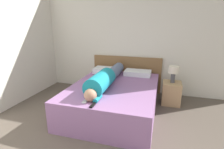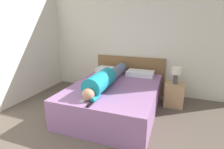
# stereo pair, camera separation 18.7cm
# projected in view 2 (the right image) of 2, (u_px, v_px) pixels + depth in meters

# --- Properties ---
(wall_back) EXTENTS (5.09, 0.06, 2.60)m
(wall_back) POSITION_uv_depth(u_px,v_px,m) (128.00, 38.00, 4.12)
(wall_back) COLOR silver
(wall_back) RESTS_ON ground_plane
(wall_left) EXTENTS (0.06, 4.51, 2.60)m
(wall_left) POSITION_uv_depth(u_px,v_px,m) (2.00, 42.00, 3.25)
(wall_left) COLOR silver
(wall_left) RESTS_ON ground_plane
(bed) EXTENTS (1.54, 2.03, 0.52)m
(bed) POSITION_uv_depth(u_px,v_px,m) (115.00, 98.00, 3.33)
(bed) COLOR #936699
(bed) RESTS_ON ground_plane
(headboard) EXTENTS (1.66, 0.04, 0.86)m
(headboard) POSITION_uv_depth(u_px,v_px,m) (130.00, 74.00, 4.28)
(headboard) COLOR brown
(headboard) RESTS_ON ground_plane
(nightstand) EXTENTS (0.37, 0.37, 0.47)m
(nightstand) POSITION_uv_depth(u_px,v_px,m) (174.00, 95.00, 3.55)
(nightstand) COLOR tan
(nightstand) RESTS_ON ground_plane
(table_lamp) EXTENTS (0.20, 0.20, 0.34)m
(table_lamp) POSITION_uv_depth(u_px,v_px,m) (176.00, 72.00, 3.42)
(table_lamp) COLOR #4C4C51
(table_lamp) RESTS_ON nightstand
(person_lying) EXTENTS (0.32, 1.81, 0.32)m
(person_lying) POSITION_uv_depth(u_px,v_px,m) (106.00, 78.00, 3.20)
(person_lying) COLOR tan
(person_lying) RESTS_ON bed
(pillow_near_headboard) EXTENTS (0.60, 0.35, 0.12)m
(pillow_near_headboard) POSITION_uv_depth(u_px,v_px,m) (110.00, 70.00, 4.08)
(pillow_near_headboard) COLOR white
(pillow_near_headboard) RESTS_ON bed
(pillow_second) EXTENTS (0.57, 0.35, 0.10)m
(pillow_second) POSITION_uv_depth(u_px,v_px,m) (140.00, 73.00, 3.84)
(pillow_second) COLOR white
(pillow_second) RESTS_ON bed
(tv_remote) EXTENTS (0.04, 0.15, 0.02)m
(tv_remote) POSITION_uv_depth(u_px,v_px,m) (90.00, 105.00, 2.45)
(tv_remote) COLOR black
(tv_remote) RESTS_ON bed
(cell_phone) EXTENTS (0.06, 0.13, 0.01)m
(cell_phone) POSITION_uv_depth(u_px,v_px,m) (83.00, 101.00, 2.59)
(cell_phone) COLOR #B2B7BC
(cell_phone) RESTS_ON bed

